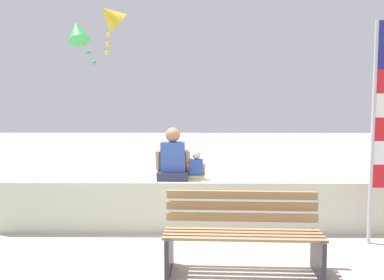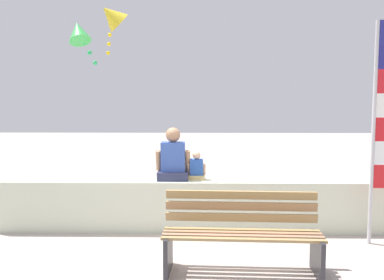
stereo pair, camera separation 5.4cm
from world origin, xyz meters
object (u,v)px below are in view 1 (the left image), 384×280
(park_bench, at_px, (243,234))
(person_adult, at_px, (173,159))
(person_child, at_px, (196,168))
(flag_banner, at_px, (384,116))
(kite_green, at_px, (78,32))
(kite_yellow, at_px, (110,16))

(park_bench, bearing_deg, person_adult, 119.30)
(park_bench, xyz_separation_m, person_child, (-0.53, 1.57, 0.50))
(park_bench, xyz_separation_m, person_adult, (-0.88, 1.57, 0.64))
(flag_banner, bearing_deg, person_child, 165.95)
(person_adult, height_order, person_child, person_adult)
(person_child, xyz_separation_m, flag_banner, (2.50, -0.63, 0.82))
(person_child, xyz_separation_m, kite_green, (-2.13, 1.37, 2.25))
(kite_green, bearing_deg, park_bench, -47.89)
(park_bench, xyz_separation_m, flag_banner, (1.98, 0.95, 1.32))
(flag_banner, bearing_deg, kite_yellow, 143.70)
(park_bench, distance_m, person_child, 1.73)
(flag_banner, distance_m, kite_yellow, 5.66)
(person_adult, bearing_deg, person_child, 0.07)
(kite_green, bearing_deg, person_adult, -37.63)
(person_child, distance_m, kite_green, 3.39)
(person_adult, distance_m, kite_yellow, 3.90)
(person_child, height_order, kite_green, kite_green)
(park_bench, height_order, flag_banner, flag_banner)
(park_bench, bearing_deg, flag_banner, 25.58)
(kite_yellow, bearing_deg, person_adult, -60.54)
(park_bench, xyz_separation_m, kite_yellow, (-2.31, 4.09, 3.26))
(person_adult, relative_size, flag_banner, 0.26)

